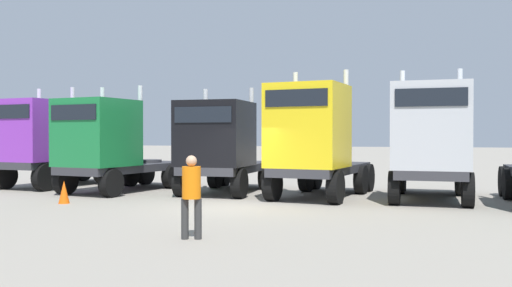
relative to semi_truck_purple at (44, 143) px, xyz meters
name	(u,v)px	position (x,y,z in m)	size (l,w,h in m)	color
ground	(227,207)	(9.71, -3.66, -1.93)	(200.00, 200.00, 0.00)	gray
semi_truck_purple	(44,143)	(0.00, 0.00, 0.00)	(3.14, 6.19, 4.30)	#333338
semi_truck_green	(109,145)	(3.81, -1.03, -0.06)	(3.33, 6.40, 4.18)	#333338
semi_truck_black	(221,146)	(8.12, -0.15, -0.09)	(2.73, 5.91, 4.07)	#333338
semi_truck_yellow	(313,140)	(11.79, -0.68, 0.13)	(3.15, 6.11, 4.55)	#333338
semi_truck_silver	(431,141)	(15.67, -0.32, 0.12)	(2.61, 5.96, 4.50)	#333338
visitor_in_hivis	(191,190)	(10.87, -8.78, -0.89)	(0.51, 0.51, 1.79)	#303030
traffic_cone_near	(64,192)	(4.28, -4.34, -1.56)	(0.36, 0.36, 0.75)	#F2590C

